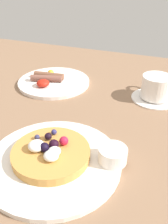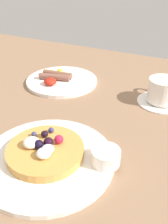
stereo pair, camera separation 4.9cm
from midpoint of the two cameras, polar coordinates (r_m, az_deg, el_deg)
name	(u,v)px [view 1 (the left image)]	position (r cm, az deg, el deg)	size (l,w,h in cm)	color
ground_plane	(60,129)	(60.92, -7.80, -3.98)	(174.11, 114.12, 3.00)	#85644A
pancake_plate	(53,161)	(49.43, -9.90, -11.14)	(26.16, 26.16, 1.04)	white
pancake_with_berries	(50,152)	(48.90, -10.60, -9.20)	(15.13, 15.13, 3.65)	#CB8D42
syrup_ramekin	(113,155)	(47.11, 3.62, -9.84)	(5.47, 5.47, 2.96)	white
breakfast_plate	(54,82)	(79.87, -8.66, 6.78)	(22.35, 22.35, 1.07)	white
fried_breakfast	(48,77)	(80.04, -10.11, 7.80)	(10.08, 13.54, 2.30)	brown
coffee_saucer	(154,98)	(72.14, 13.97, 3.13)	(12.80, 12.80, 0.69)	white
coffee_cup	(156,86)	(70.71, 14.32, 5.74)	(8.02, 10.96, 6.23)	white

